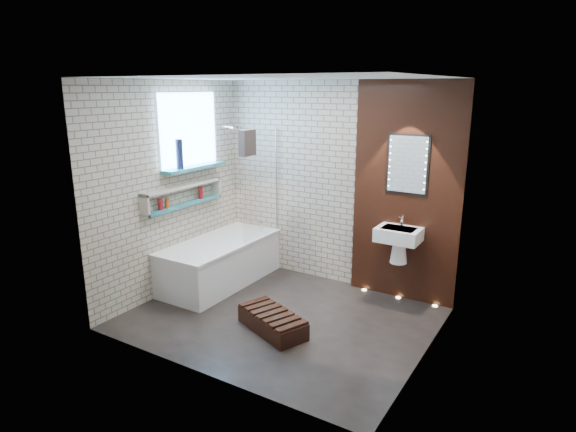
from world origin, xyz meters
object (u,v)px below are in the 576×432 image
Objects in this scene: bathtub at (221,262)px; walnut_step at (272,323)px; led_mirror at (408,164)px; bath_screen at (261,185)px; washbasin at (399,239)px.

walnut_step is (1.31, -0.75, -0.20)m from bathtub.
led_mirror is 2.35m from walnut_step.
bath_screen is 2.41× the size of washbasin.
washbasin is (2.17, 0.62, 0.50)m from bathtub.
bathtub is 2.49× the size of led_mirror.
led_mirror reaches higher than washbasin.
walnut_step is at bearing -122.32° from washbasin.
washbasin is 0.83× the size of led_mirror.
walnut_step is at bearing -29.88° from bathtub.
bathtub is at bearing 150.12° from walnut_step.
bathtub is 2.13× the size of walnut_step.
washbasin is at bearing -90.00° from led_mirror.
bathtub is at bearing -128.90° from bath_screen.
bathtub is 1.24× the size of bath_screen.
led_mirror is (1.82, 0.34, 0.37)m from bath_screen.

